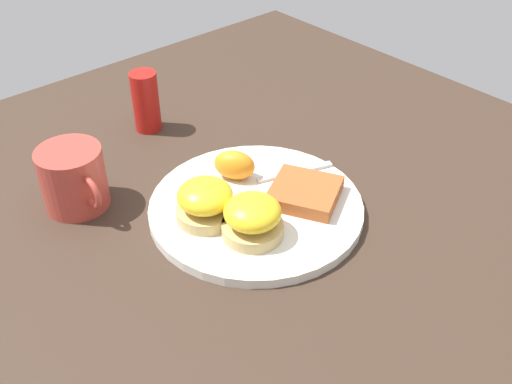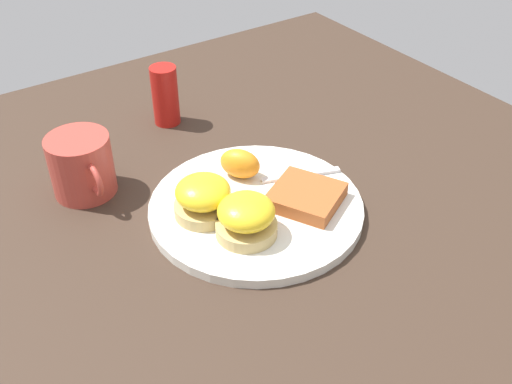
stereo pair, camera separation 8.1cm
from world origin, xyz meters
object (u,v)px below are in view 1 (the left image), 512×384
at_px(sandwich_benedict_left, 205,202).
at_px(cup, 74,178).
at_px(hashbrown_patty, 305,193).
at_px(fork, 251,182).
at_px(condiment_bottle, 146,101).
at_px(orange_wedge, 234,165).
at_px(sandwich_benedict_right, 253,218).

height_order(sandwich_benedict_left, cup, cup).
distance_m(hashbrown_patty, fork, 0.08).
bearing_deg(sandwich_benedict_left, cup, -145.85).
bearing_deg(hashbrown_patty, cup, -132.43).
distance_m(hashbrown_patty, condiment_bottle, 0.33).
xyz_separation_m(sandwich_benedict_left, cup, (-0.16, -0.11, 0.00)).
xyz_separation_m(cup, condiment_bottle, (-0.11, 0.19, 0.01)).
distance_m(fork, condiment_bottle, 0.25).
bearing_deg(cup, condiment_bottle, 120.04).
bearing_deg(orange_wedge, condiment_bottle, -178.84).
xyz_separation_m(orange_wedge, cup, (-0.11, -0.19, 0.01)).
relative_size(orange_wedge, condiment_bottle, 0.59).
bearing_deg(condiment_bottle, sandwich_benedict_right, -10.01).
bearing_deg(fork, cup, -124.44).
relative_size(sandwich_benedict_right, condiment_bottle, 0.79).
bearing_deg(condiment_bottle, fork, 2.98).
distance_m(fork, cup, 0.25).
bearing_deg(hashbrown_patty, fork, -156.88).
bearing_deg(condiment_bottle, hashbrown_patty, 7.96).
distance_m(orange_wedge, condiment_bottle, 0.22).
height_order(sandwich_benedict_left, orange_wedge, sandwich_benedict_left).
distance_m(sandwich_benedict_left, hashbrown_patty, 0.14).
bearing_deg(fork, hashbrown_patty, 23.12).
distance_m(sandwich_benedict_left, condiment_bottle, 0.28).
bearing_deg(cup, sandwich_benedict_left, 34.15).
bearing_deg(hashbrown_patty, condiment_bottle, -172.04).
xyz_separation_m(sandwich_benedict_left, orange_wedge, (-0.04, 0.09, -0.00)).
relative_size(sandwich_benedict_left, condiment_bottle, 0.79).
height_order(orange_wedge, fork, orange_wedge).
relative_size(fork, cup, 1.82).
relative_size(orange_wedge, fork, 0.28).
relative_size(sandwich_benedict_left, hashbrown_patty, 0.89).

